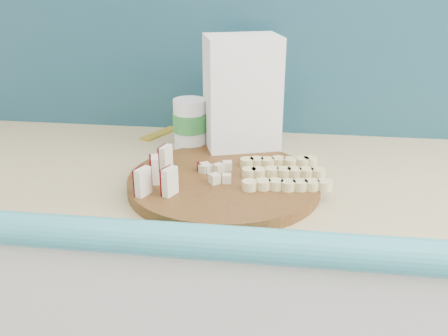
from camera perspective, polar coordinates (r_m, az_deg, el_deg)
backsplash at (r=1.29m, az=10.85°, el=14.58°), size 2.20×0.02×0.50m
cutting_board at (r=1.00m, az=-0.00°, el=-1.69°), size 0.44×0.44×0.02m
apple_wedges at (r=0.96m, az=-7.57°, el=-0.50°), size 0.07×0.15×0.05m
apple_chunks at (r=0.99m, az=-1.40°, el=-0.58°), size 0.05×0.06×0.02m
banana_slices at (r=1.00m, az=6.72°, el=-0.53°), size 0.18×0.16×0.02m
flour_bag at (r=1.13m, az=2.06°, el=8.03°), size 0.19×0.16×0.27m
canister at (r=1.17m, az=-3.92°, el=4.91°), size 0.08×0.08×0.13m
banana_peel at (r=1.32m, az=-4.92°, el=4.02°), size 0.20×0.16×0.01m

